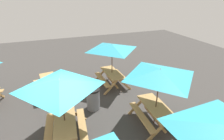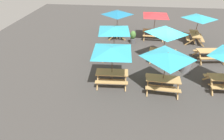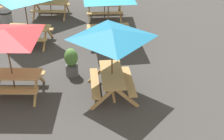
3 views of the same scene
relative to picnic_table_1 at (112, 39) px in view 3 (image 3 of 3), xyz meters
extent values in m
plane|color=#3D3A38|center=(3.31, -3.63, -1.99)|extent=(29.56, 29.56, 0.00)
cube|color=tan|center=(0.28, -6.78, -1.25)|extent=(1.83, 0.78, 0.05)
cube|color=tan|center=(0.30, -7.33, -1.54)|extent=(1.81, 0.34, 0.04)
cube|color=tan|center=(0.25, -6.23, -1.54)|extent=(1.81, 0.34, 0.04)
cube|color=tan|center=(-0.48, -7.18, -1.62)|extent=(0.10, 0.80, 0.81)
cube|color=tan|center=(-0.52, -6.45, -1.62)|extent=(0.10, 0.80, 0.81)
cube|color=tan|center=(1.08, -7.11, -1.62)|extent=(0.10, 0.80, 0.81)
cube|color=tan|center=(1.04, -6.38, -1.62)|extent=(0.10, 0.80, 0.81)
cube|color=tan|center=(0.28, -6.78, -1.77)|extent=(1.56, 0.14, 0.06)
cube|color=tan|center=(0.00, 0.00, -1.25)|extent=(0.86, 1.85, 0.05)
cube|color=tan|center=(0.55, 0.05, -1.54)|extent=(0.42, 1.82, 0.04)
cube|color=tan|center=(-0.55, -0.05, -1.54)|extent=(0.42, 1.82, 0.04)
cube|color=tan|center=(0.43, -0.74, -1.62)|extent=(0.80, 0.13, 0.81)
cube|color=tan|center=(-0.29, -0.81, -1.62)|extent=(0.80, 0.13, 0.81)
cube|color=tan|center=(0.29, 0.81, -1.62)|extent=(0.80, 0.13, 0.81)
cube|color=tan|center=(-0.43, 0.74, -1.62)|extent=(0.80, 0.13, 0.81)
cube|color=tan|center=(0.00, 0.00, -1.77)|extent=(0.21, 1.56, 0.06)
cylinder|color=brown|center=(0.00, 0.00, -0.84)|extent=(0.04, 0.04, 2.30)
pyramid|color=teal|center=(0.00, 0.00, 0.17)|extent=(2.17, 2.17, 0.28)
cube|color=tan|center=(5.67, -6.99, -1.62)|extent=(0.09, 0.80, 0.81)
cube|color=tan|center=(3.47, -3.81, -1.25)|extent=(1.86, 0.89, 0.05)
cube|color=tan|center=(3.42, -4.36, -1.54)|extent=(1.82, 0.45, 0.04)
cube|color=tan|center=(3.53, -3.27, -1.54)|extent=(1.82, 0.45, 0.04)
cube|color=tan|center=(2.66, -4.09, -1.62)|extent=(0.14, 0.80, 0.81)
cube|color=tan|center=(2.74, -3.37, -1.62)|extent=(0.14, 0.80, 0.81)
cube|color=tan|center=(4.21, -4.26, -1.62)|extent=(0.14, 0.80, 0.81)
cube|color=tan|center=(4.29, -3.53, -1.62)|extent=(0.14, 0.80, 0.81)
cube|color=tan|center=(3.47, -3.81, -1.77)|extent=(1.56, 0.23, 0.06)
cylinder|color=brown|center=(3.47, -3.81, -0.84)|extent=(0.04, 0.04, 2.30)
cube|color=tan|center=(3.17, -0.06, -1.25)|extent=(1.82, 0.75, 0.05)
cube|color=tan|center=(3.16, -0.61, -1.54)|extent=(1.81, 0.31, 0.04)
cube|color=tan|center=(3.19, 0.49, -1.54)|extent=(1.81, 0.31, 0.04)
cube|color=tan|center=(2.38, -0.41, -1.62)|extent=(0.08, 0.80, 0.81)
cube|color=tan|center=(2.40, 0.32, -1.62)|extent=(0.08, 0.80, 0.81)
cube|color=tan|center=(3.17, -0.06, -1.77)|extent=(1.56, 0.11, 0.06)
cylinder|color=brown|center=(3.17, -0.06, -0.84)|extent=(0.04, 0.04, 2.30)
pyramid|color=red|center=(3.17, -0.06, 0.17)|extent=(2.83, 2.83, 0.28)
cube|color=tan|center=(0.10, -3.79, -1.25)|extent=(1.87, 0.90, 0.05)
cube|color=tan|center=(0.16, -4.34, -1.54)|extent=(1.82, 0.46, 0.04)
cube|color=tan|center=(0.04, -3.24, -1.54)|extent=(1.82, 0.46, 0.04)
cube|color=tan|center=(-0.64, -4.24, -1.62)|extent=(0.15, 0.80, 0.81)
cube|color=tan|center=(-0.72, -3.51, -1.62)|extent=(0.15, 0.80, 0.81)
cube|color=tan|center=(0.91, -4.06, -1.62)|extent=(0.15, 0.80, 0.81)
cube|color=tan|center=(0.83, -3.34, -1.62)|extent=(0.15, 0.80, 0.81)
cube|color=tan|center=(0.10, -3.79, -1.77)|extent=(1.56, 0.24, 0.06)
cylinder|color=brown|center=(0.10, -3.79, -0.84)|extent=(0.04, 0.04, 2.30)
cube|color=tan|center=(3.05, -7.07, -1.25)|extent=(1.84, 0.80, 0.05)
cube|color=tan|center=(3.02, -7.62, -1.54)|extent=(1.81, 0.36, 0.04)
cube|color=tan|center=(3.08, -6.52, -1.54)|extent=(1.81, 0.36, 0.04)
cube|color=tan|center=(2.25, -7.39, -1.62)|extent=(0.11, 0.80, 0.81)
cube|color=tan|center=(2.29, -6.66, -1.62)|extent=(0.11, 0.80, 0.81)
cube|color=tan|center=(3.81, -7.48, -1.62)|extent=(0.11, 0.80, 0.81)
cube|color=tan|center=(3.85, -6.75, -1.62)|extent=(0.11, 0.80, 0.81)
cube|color=tan|center=(3.05, -7.07, -1.77)|extent=(1.56, 0.16, 0.06)
cylinder|color=gray|center=(4.78, -5.12, -1.54)|extent=(0.56, 0.56, 0.90)
cylinder|color=black|center=(4.78, -5.12, -1.05)|extent=(0.59, 0.59, 0.08)
cylinder|color=#59595B|center=(1.42, -1.18, -1.79)|extent=(0.44, 0.44, 0.40)
ellipsoid|color=#4C7F38|center=(1.42, -1.18, -1.26)|extent=(0.48, 0.48, 0.65)
camera|label=1|loc=(-1.38, -3.67, 2.68)|focal=28.00mm
camera|label=2|loc=(1.14, -14.78, 4.31)|focal=28.00mm
camera|label=3|loc=(0.13, 8.40, 3.94)|focal=50.00mm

